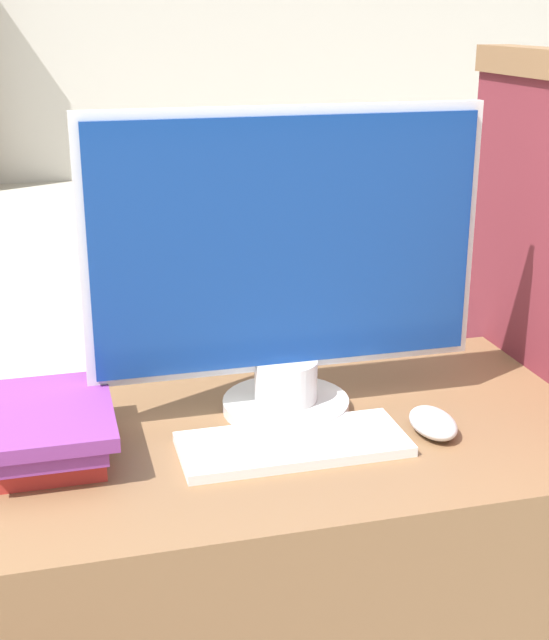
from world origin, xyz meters
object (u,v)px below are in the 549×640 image
Objects in this scene: keyboard at (293,444)px; monitor at (286,266)px; mouse at (433,423)px; far_chair at (318,244)px; book_stack at (49,429)px.

monitor is at bearing 79.23° from keyboard.
keyboard is 0.23m from mouse.
far_chair is (0.72, 2.15, -0.26)m from keyboard.
book_stack is at bearing -170.54° from monitor.
mouse is at bearing -35.69° from monitor.
mouse is at bearing -7.83° from book_stack.
keyboard is 0.37m from book_stack.
far_chair is (0.69, 2.01, -0.50)m from monitor.
monitor is 0.34m from mouse.
keyboard is 0.38× the size of far_chair.
far_chair reaches higher than mouse.
far_chair is at bearing 71.51° from keyboard.
mouse is at bearing -74.60° from far_chair.
monitor is 2.18m from far_chair.
monitor is at bearing 9.46° from book_stack.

